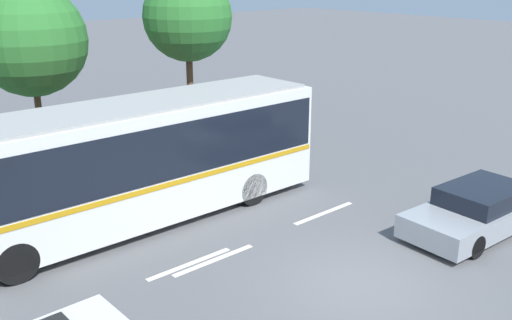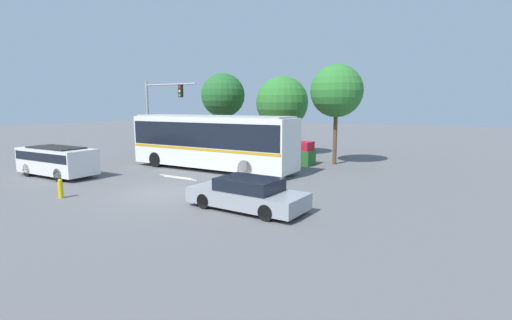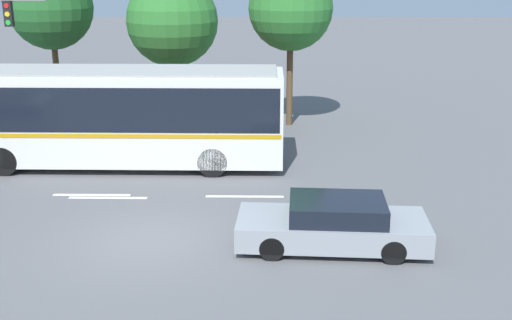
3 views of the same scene
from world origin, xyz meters
name	(u,v)px [view 2 (image 2 of 3)]	position (x,y,z in m)	size (l,w,h in m)	color
ground_plane	(165,193)	(0.00, 0.00, 0.00)	(140.00, 140.00, 0.00)	#5B5B5E
city_bus	(211,139)	(-1.98, 6.25, 1.95)	(11.24, 2.56, 3.43)	silver
sedan_foreground	(247,194)	(4.75, -0.34, 0.60)	(4.85, 2.15, 1.27)	gray
suv_left_lane	(57,159)	(-8.23, -0.09, 1.00)	(4.99, 2.02, 1.72)	silver
traffic_light_pole	(158,107)	(-8.60, 8.40, 3.93)	(4.95, 0.24, 5.88)	gray
flowering_hedge	(254,150)	(-1.56, 10.84, 0.79)	(9.14, 1.40, 1.60)	#286028
street_tree_left	(223,95)	(-6.69, 14.20, 4.91)	(3.79, 3.79, 6.82)	brown
street_tree_centre	(282,103)	(-1.30, 14.90, 4.28)	(4.25, 4.25, 6.41)	brown
street_tree_right	(337,91)	(4.08, 12.30, 5.02)	(3.57, 3.57, 6.82)	brown
fire_hydrant	(61,189)	(-3.31, -2.98, 0.41)	(0.22, 0.22, 0.86)	gold
lane_stripe_near	(180,178)	(-1.77, 3.03, 0.01)	(2.40, 0.16, 0.01)	silver
lane_stripe_mid	(175,177)	(-2.33, 3.27, 0.01)	(2.40, 0.16, 0.01)	silver
lane_stripe_far	(245,186)	(2.41, 3.21, 0.01)	(2.40, 0.16, 0.01)	silver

